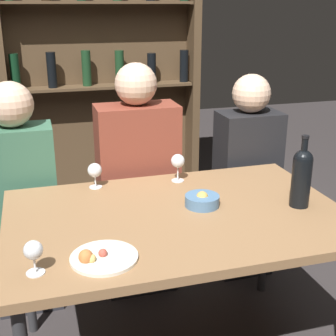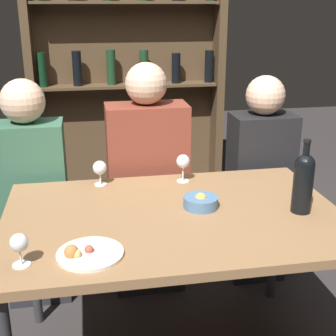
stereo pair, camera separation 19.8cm
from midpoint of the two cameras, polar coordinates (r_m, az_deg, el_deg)
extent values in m
cube|color=olive|center=(1.92, 3.68, -6.12)|extent=(1.37, 0.90, 0.04)
cylinder|color=#2D2D30|center=(2.40, -13.86, -11.05)|extent=(0.04, 0.04, 0.70)
cylinder|color=#2D2D30|center=(2.61, 15.06, -8.49)|extent=(0.04, 0.04, 0.70)
cube|color=#4C3823|center=(3.70, -3.58, 13.29)|extent=(1.42, 0.02, 2.30)
cube|color=#4C3823|center=(3.58, -15.05, 12.47)|extent=(0.06, 0.18, 2.30)
cube|color=#4C3823|center=(3.74, 7.80, 13.23)|extent=(0.06, 0.18, 2.30)
cube|color=#4C3823|center=(3.62, -3.32, 9.99)|extent=(1.34, 0.18, 0.02)
cylinder|color=black|center=(3.57, -13.59, 11.56)|extent=(0.07, 0.07, 0.25)
cylinder|color=black|center=(3.57, -9.45, 11.86)|extent=(0.07, 0.07, 0.25)
cylinder|color=#19381E|center=(3.59, -5.36, 12.12)|extent=(0.07, 0.07, 0.26)
cylinder|color=#19381E|center=(3.63, -1.35, 12.20)|extent=(0.07, 0.07, 0.25)
cylinder|color=black|center=(3.66, 2.57, 12.05)|extent=(0.07, 0.07, 0.23)
cylinder|color=black|center=(3.72, 6.58, 12.20)|extent=(0.07, 0.07, 0.24)
cube|color=#4C3823|center=(3.57, -3.52, 19.50)|extent=(1.34, 0.18, 0.02)
cylinder|color=black|center=(1.99, 18.85, -2.40)|extent=(0.08, 0.08, 0.21)
sphere|color=black|center=(1.96, 19.18, 0.39)|extent=(0.08, 0.08, 0.08)
cylinder|color=black|center=(1.95, 19.32, 1.64)|extent=(0.03, 0.03, 0.09)
cylinder|color=black|center=(1.93, 19.49, 3.09)|extent=(0.03, 0.03, 0.01)
cylinder|color=silver|center=(1.60, -14.03, -11.47)|extent=(0.06, 0.06, 0.00)
cylinder|color=silver|center=(1.59, -14.13, -10.43)|extent=(0.01, 0.01, 0.06)
sphere|color=silver|center=(1.56, -14.28, -8.89)|extent=(0.06, 0.06, 0.06)
cylinder|color=silver|center=(2.21, -5.71, -2.03)|extent=(0.06, 0.06, 0.00)
cylinder|color=silver|center=(2.20, -5.74, -1.22)|extent=(0.01, 0.01, 0.06)
sphere|color=silver|center=(2.18, -5.78, 0.00)|extent=(0.07, 0.07, 0.07)
cylinder|color=silver|center=(2.25, 4.35, -1.63)|extent=(0.06, 0.06, 0.00)
cylinder|color=silver|center=(2.23, 4.37, -0.63)|extent=(0.01, 0.01, 0.08)
sphere|color=silver|center=(2.21, 4.41, 0.78)|extent=(0.07, 0.07, 0.07)
cylinder|color=silver|center=(1.62, -5.99, -10.45)|extent=(0.23, 0.23, 0.01)
sphere|color=#C67038|center=(1.59, -8.21, -10.17)|extent=(0.05, 0.05, 0.05)
sphere|color=#E5BC66|center=(1.59, -7.58, -10.44)|extent=(0.03, 0.03, 0.03)
sphere|color=#B74C3D|center=(1.61, -6.14, -9.92)|extent=(0.03, 0.03, 0.03)
cylinder|color=#4C7299|center=(1.97, 6.90, -4.21)|extent=(0.15, 0.15, 0.05)
sphere|color=gold|center=(1.96, 6.92, -3.79)|extent=(0.05, 0.05, 0.05)
cube|color=#26262B|center=(2.66, -13.38, -10.81)|extent=(0.32, 0.22, 0.45)
cube|color=#38664C|center=(2.46, -14.27, -0.79)|extent=(0.36, 0.22, 0.54)
sphere|color=beige|center=(2.36, -15.04, 7.86)|extent=(0.22, 0.22, 0.22)
cube|color=#26262B|center=(2.69, -0.24, -9.95)|extent=(0.38, 0.22, 0.45)
cube|color=brown|center=(2.47, -0.25, 0.80)|extent=(0.42, 0.22, 0.61)
sphere|color=beige|center=(2.37, -0.27, 10.24)|extent=(0.21, 0.21, 0.21)
cube|color=#26262B|center=(2.85, 12.59, -8.61)|extent=(0.31, 0.22, 0.45)
cube|color=black|center=(2.66, 13.36, 0.75)|extent=(0.34, 0.22, 0.53)
sphere|color=beige|center=(2.57, 14.00, 8.58)|extent=(0.21, 0.21, 0.21)
camera|label=1|loc=(0.10, -87.14, 1.01)|focal=50.00mm
camera|label=2|loc=(0.10, 92.86, -1.01)|focal=50.00mm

